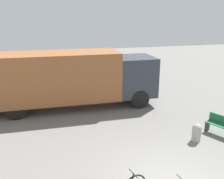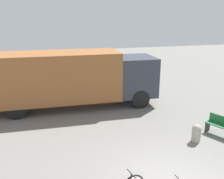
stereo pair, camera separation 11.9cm
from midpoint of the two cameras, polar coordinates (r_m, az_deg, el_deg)
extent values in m
cube|color=#99592D|center=(13.36, -12.89, 2.86)|extent=(6.90, 2.55, 2.51)
cube|color=#333842|center=(14.13, 5.47, 3.19)|extent=(2.13, 2.30, 2.14)
cylinder|color=black|center=(15.33, 4.16, 0.18)|extent=(1.00, 0.31, 1.00)
cylinder|color=black|center=(13.52, 6.71, -2.20)|extent=(1.00, 0.31, 1.00)
cylinder|color=black|center=(14.78, -19.93, -1.47)|extent=(1.00, 0.31, 1.00)
cylinder|color=black|center=(12.89, -20.82, -4.21)|extent=(1.00, 0.31, 1.00)
cube|color=#2D2D33|center=(11.74, 21.26, -7.84)|extent=(0.33, 0.19, 0.42)
cylinder|color=black|center=(7.17, 4.90, -19.06)|extent=(0.03, 0.03, 0.15)
cylinder|color=black|center=(7.12, 4.91, -18.59)|extent=(0.10, 0.44, 0.02)
cylinder|color=#9E998C|center=(10.66, 18.98, -9.81)|extent=(0.35, 0.35, 0.55)
sphere|color=#9E998C|center=(10.54, 19.13, -8.48)|extent=(0.36, 0.36, 0.36)
camera|label=1|loc=(0.06, -89.70, 0.09)|focal=40.00mm
camera|label=2|loc=(0.06, 90.30, -0.09)|focal=40.00mm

